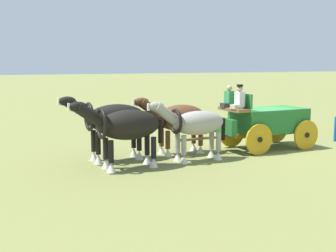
{
  "coord_description": "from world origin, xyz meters",
  "views": [
    {
      "loc": [
        10.61,
        14.58,
        3.48
      ],
      "look_at": [
        4.51,
        0.21,
        1.2
      ],
      "focal_mm": 47.07,
      "sensor_mm": 36.0,
      "label": 1
    }
  ],
  "objects": [
    {
      "name": "draft_horse_lead_off",
      "position": [
        6.41,
        -0.31,
        1.46
      ],
      "size": [
        3.23,
        1.11,
        2.34
      ],
      "color": "black",
      "rests_on": "ground"
    },
    {
      "name": "draft_horse_rear_off",
      "position": [
        3.81,
        -0.45,
        1.34
      ],
      "size": [
        3.07,
        1.11,
        2.2
      ],
      "color": "brown",
      "rests_on": "ground"
    },
    {
      "name": "show_wagon",
      "position": [
        0.18,
        0.01,
        1.14
      ],
      "size": [
        5.85,
        2.11,
        2.64
      ],
      "color": "#236B2D",
      "rests_on": "ground"
    },
    {
      "name": "draft_horse_lead_near",
      "position": [
        6.34,
        0.99,
        1.39
      ],
      "size": [
        3.18,
        1.11,
        2.27
      ],
      "color": "black",
      "rests_on": "ground"
    },
    {
      "name": "ground_plane",
      "position": [
        0.0,
        0.0,
        0.0
      ],
      "size": [
        220.0,
        220.0,
        0.0
      ],
      "primitive_type": "plane",
      "color": "olive"
    },
    {
      "name": "draft_horse_rear_near",
      "position": [
        3.77,
        0.85,
        1.29
      ],
      "size": [
        3.07,
        0.97,
        2.15
      ],
      "color": "#9E998E",
      "rests_on": "ground"
    }
  ]
}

